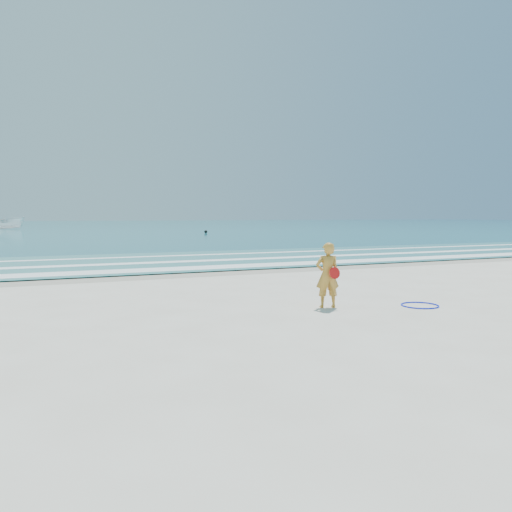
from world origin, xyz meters
name	(u,v)px	position (x,y,z in m)	size (l,w,h in m)	color
ground	(333,319)	(0.00, 0.00, 0.00)	(400.00, 400.00, 0.00)	silver
wet_sand	(201,273)	(0.00, 9.00, 0.00)	(400.00, 2.40, 0.00)	#B2A893
ocean	(64,225)	(0.00, 105.00, 0.02)	(400.00, 190.00, 0.04)	#19727F
shallow	(168,261)	(0.00, 14.00, 0.04)	(400.00, 10.00, 0.01)	#59B7AD
foam_near	(191,268)	(0.00, 10.30, 0.05)	(400.00, 1.40, 0.01)	white
foam_mid	(172,262)	(0.00, 13.20, 0.05)	(400.00, 0.90, 0.01)	white
foam_far	(156,256)	(0.00, 16.50, 0.05)	(400.00, 0.60, 0.01)	white
hoop	(420,305)	(2.66, 0.43, 0.02)	(0.87, 0.87, 0.03)	#0C1FE6
boat	(7,223)	(-9.38, 74.01, 1.01)	(1.89, 5.03, 1.94)	white
buoy	(206,232)	(12.71, 47.26, 0.23)	(0.37, 0.37, 0.37)	black
woman	(327,275)	(0.57, 1.15, 0.75)	(0.63, 0.50, 1.51)	#C6862E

